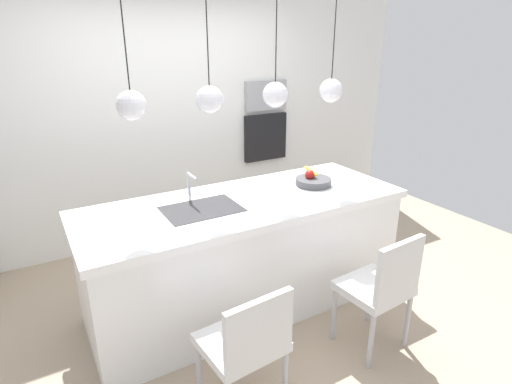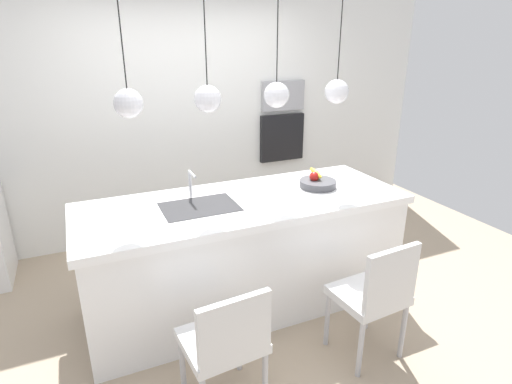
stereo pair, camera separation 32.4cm
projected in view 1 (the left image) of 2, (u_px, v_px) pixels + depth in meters
floor at (246, 302)px, 3.54m from camera, size 6.60×6.60×0.00m
back_wall at (171, 120)px, 4.43m from camera, size 6.00×0.10×2.60m
kitchen_island at (245, 253)px, 3.38m from camera, size 2.56×0.96×0.94m
sink_basin at (202, 210)px, 3.05m from camera, size 0.56×0.40×0.02m
faucet at (190, 183)px, 3.17m from camera, size 0.02×0.17×0.22m
fruit_bowl at (313, 180)px, 3.55m from camera, size 0.31×0.31×0.15m
microwave at (265, 95)px, 4.84m from camera, size 0.54×0.08×0.34m
oven at (265, 137)px, 5.01m from camera, size 0.56×0.08×0.56m
chair_near at (247, 342)px, 2.36m from camera, size 0.49×0.45×0.84m
chair_middle at (381, 286)px, 2.84m from camera, size 0.47×0.44×0.91m
pendant_light_left at (131, 105)px, 2.56m from camera, size 0.19×0.19×0.79m
pendant_light_center_left at (210, 99)px, 2.81m from camera, size 0.19×0.19×0.79m
pendant_light_center_right at (275, 94)px, 3.06m from camera, size 0.19×0.19×0.79m
pendant_light_right at (331, 90)px, 3.31m from camera, size 0.19×0.19×0.79m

